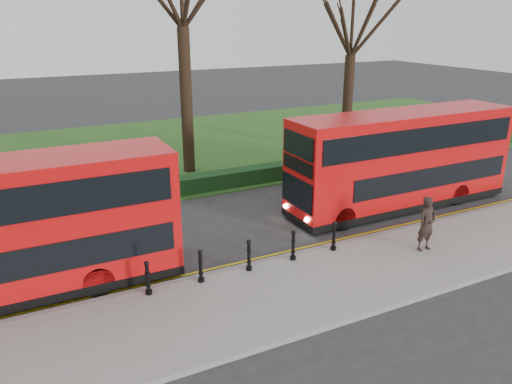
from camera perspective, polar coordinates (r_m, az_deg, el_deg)
ground at (r=17.17m, az=-2.67°, el=-7.38°), size 120.00×120.00×0.00m
pavement at (r=14.78m, az=2.19°, el=-11.82°), size 60.00×4.00×0.15m
kerb at (r=16.32m, az=-1.22°, el=-8.57°), size 60.00×0.25×0.16m
grass_verge at (r=30.66m, az=-14.27°, el=4.27°), size 60.00×18.00×0.06m
hedge at (r=22.93m, az=-9.67°, el=0.49°), size 60.00×0.90×0.80m
yellow_line_outer at (r=16.60m, az=-1.67°, el=-8.34°), size 60.00×0.10×0.01m
yellow_line_inner at (r=16.76m, az=-1.97°, el=-8.06°), size 60.00×0.10×0.01m
tree_right at (r=30.12m, az=10.97°, el=18.54°), size 6.55×6.55×10.24m
bollard_row at (r=15.76m, az=-0.81°, el=-7.29°), size 6.60×0.15×1.00m
bus_rear at (r=21.78m, az=16.31°, el=3.49°), size 10.21×2.35×4.06m
pedestrian at (r=17.88m, az=18.94°, el=-3.45°), size 0.71×0.48×1.92m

